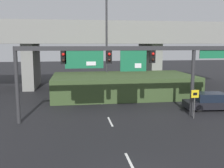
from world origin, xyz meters
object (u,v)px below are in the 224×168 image
Objects in this scene: speed_limit_sign at (195,100)px; parked_sedan_near_right at (211,102)px; signal_gantry at (121,60)px; highway_light_pole_near at (107,33)px.

parked_sedan_near_right is (2.84, 2.57, -0.83)m from speed_limit_sign.
signal_gantry is 1.24× the size of highway_light_pole_near.
signal_gantry is at bearing -92.21° from highway_light_pole_near.
signal_gantry is 9.44m from parked_sedan_near_right.
parked_sedan_near_right is at bearing -53.03° from highway_light_pole_near.
highway_light_pole_near is (-5.09, 13.12, 5.46)m from speed_limit_sign.
highway_light_pole_near is at bearing 111.22° from speed_limit_sign.
signal_gantry is 3.33× the size of parked_sedan_near_right.
parked_sedan_near_right is (7.94, -10.54, -6.29)m from highway_light_pole_near.
speed_limit_sign is 0.17× the size of highway_light_pole_near.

